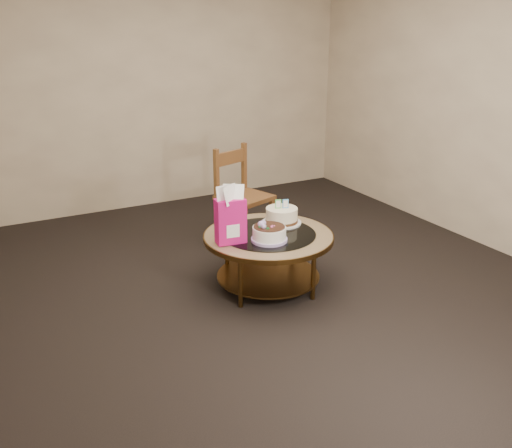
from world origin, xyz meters
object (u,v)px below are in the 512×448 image
decorated_cake (269,234)px  dining_chair (242,196)px  cream_cake (282,216)px  gift_bag (230,215)px  coffee_table (268,243)px

decorated_cake → dining_chair: (0.32, 1.10, -0.05)m
cream_cake → decorated_cake: bearing=-113.2°
decorated_cake → gift_bag: (-0.27, 0.11, 0.16)m
cream_cake → dining_chair: size_ratio=0.35×
gift_bag → dining_chair: (0.58, 0.98, -0.21)m
coffee_table → decorated_cake: size_ratio=3.71×
dining_chair → coffee_table: bearing=-123.0°
coffee_table → gift_bag: bearing=-175.9°
gift_bag → cream_cake: bearing=25.2°
decorated_cake → dining_chair: dining_chair is taller
decorated_cake → dining_chair: bearing=73.8°
decorated_cake → dining_chair: 1.14m
cream_cake → dining_chair: dining_chair is taller
decorated_cake → cream_cake: size_ratio=0.85×
coffee_table → cream_cake: cream_cake is taller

